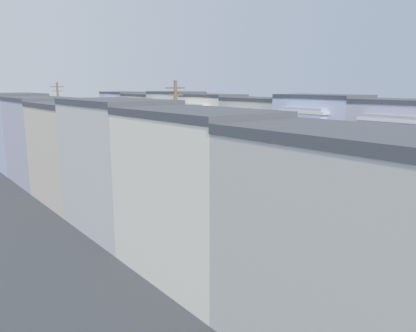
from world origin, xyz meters
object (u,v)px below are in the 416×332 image
(tree_a, at_px, (354,193))
(tree_e, at_px, (53,122))
(fedex_truck, at_px, (263,180))
(parked_right_b, at_px, (318,195))
(tree_b, at_px, (221,159))
(utility_pole_far, at_px, (60,123))
(tree_c, at_px, (158,147))
(parked_left_d, at_px, (128,177))
(parked_left_c, at_px, (207,207))
(utility_pole_near, at_px, (176,148))
(tree_far_r, at_px, (147,128))
(tree_d, at_px, (89,131))
(parked_right_a, at_px, (402,216))
(parked_right_c, at_px, (182,161))
(parked_left_b, at_px, (277,233))
(lead_sedan, at_px, (187,170))
(parked_left_a, at_px, (394,277))
(parked_right_d, at_px, (141,150))

(tree_a, relative_size, tree_e, 0.97)
(fedex_truck, height_order, parked_right_b, fedex_truck)
(tree_e, bearing_deg, tree_b, -90.00)
(tree_b, relative_size, utility_pole_far, 0.74)
(tree_a, distance_m, tree_c, 17.52)
(parked_left_d, bearing_deg, fedex_truck, -56.49)
(tree_c, relative_size, parked_right_b, 1.97)
(parked_left_c, bearing_deg, utility_pole_near, 124.01)
(tree_b, height_order, tree_c, tree_b)
(tree_far_r, height_order, parked_left_d, tree_far_r)
(tree_d, bearing_deg, parked_right_a, -68.69)
(parked_left_c, height_order, parked_right_c, parked_left_c)
(parked_right_c, bearing_deg, parked_left_b, -116.64)
(tree_far_r, xyz_separation_m, parked_right_c, (-2.00, -11.67, -3.00))
(parked_left_d, height_order, parked_right_c, parked_left_d)
(tree_c, bearing_deg, tree_a, -90.00)
(parked_right_c, bearing_deg, tree_e, 125.64)
(parked_left_b, distance_m, parked_left_d, 19.82)
(utility_pole_near, bearing_deg, parked_right_c, 54.41)
(parked_left_c, distance_m, parked_right_a, 14.03)
(lead_sedan, height_order, parked_left_b, parked_left_b)
(tree_d, distance_m, parked_left_a, 33.53)
(tree_far_r, bearing_deg, tree_a, -107.35)
(tree_c, height_order, tree_d, tree_d)
(tree_e, relative_size, parked_left_c, 1.51)
(tree_far_r, bearing_deg, fedex_truck, -99.46)
(parked_right_b, bearing_deg, utility_pole_far, 113.24)
(tree_d, height_order, parked_right_c, tree_d)
(utility_pole_near, bearing_deg, tree_e, 90.00)
(utility_pole_far, bearing_deg, parked_left_d, -84.74)
(parked_right_c, bearing_deg, tree_b, -123.24)
(parked_left_d, relative_size, parked_right_d, 1.04)
(tree_b, xyz_separation_m, tree_far_r, (13.20, 32.51, -1.45))
(tree_c, bearing_deg, tree_e, 90.00)
(fedex_truck, relative_size, parked_left_d, 1.34)
(tree_a, relative_size, parked_left_d, 1.59)
(utility_pole_far, relative_size, lead_sedan, 2.13)
(tree_far_r, height_order, parked_right_a, tree_far_r)
(parked_left_b, bearing_deg, parked_left_c, 93.55)
(parked_left_b, bearing_deg, tree_c, 100.42)
(tree_a, distance_m, parked_left_c, 13.67)
(tree_d, xyz_separation_m, parked_left_a, (1.40, -33.24, -4.21))
(parked_left_a, bearing_deg, parked_right_b, 48.26)
(tree_b, xyz_separation_m, parked_right_b, (11.20, 0.40, -4.48))
(fedex_truck, relative_size, parked_left_a, 1.12)
(lead_sedan, relative_size, parked_left_a, 0.87)
(tree_a, xyz_separation_m, lead_sedan, (8.33, 25.29, -4.12))
(parked_left_c, xyz_separation_m, parked_right_d, (9.80, 27.69, -0.01))
(tree_far_r, xyz_separation_m, parked_right_d, (-2.00, -1.57, -2.91))
(utility_pole_near, relative_size, parked_left_c, 2.04)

